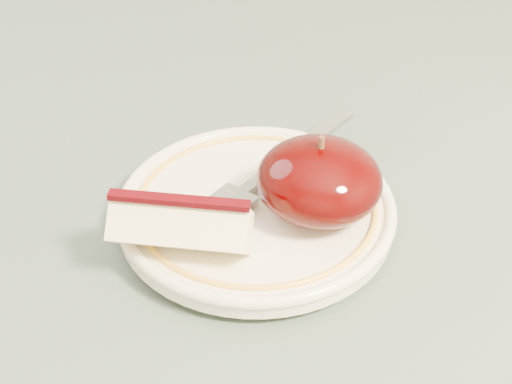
% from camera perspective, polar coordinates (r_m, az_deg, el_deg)
% --- Properties ---
extents(table, '(0.90, 0.90, 0.75)m').
position_cam_1_polar(table, '(0.58, -5.17, -6.85)').
color(table, brown).
rests_on(table, ground).
extents(plate, '(0.19, 0.19, 0.02)m').
position_cam_1_polar(plate, '(0.48, -0.00, -1.31)').
color(plate, beige).
rests_on(plate, table).
extents(apple_half, '(0.08, 0.08, 0.06)m').
position_cam_1_polar(apple_half, '(0.46, 5.06, 0.93)').
color(apple_half, black).
rests_on(apple_half, plate).
extents(apple_wedge, '(0.09, 0.04, 0.04)m').
position_cam_1_polar(apple_wedge, '(0.44, -6.03, -2.69)').
color(apple_wedge, beige).
rests_on(apple_wedge, plate).
extents(fork, '(0.10, 0.18, 0.00)m').
position_cam_1_polar(fork, '(0.50, 0.97, 1.54)').
color(fork, '#919499').
rests_on(fork, plate).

